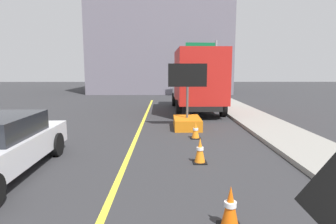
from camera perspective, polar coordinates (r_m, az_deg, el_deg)
lane_center_stripe at (r=5.64m, az=-11.84°, el=-17.31°), size 0.14×36.00×0.01m
arrow_board_trailer at (r=11.98m, az=3.86°, el=-0.99°), size 1.60×1.81×2.70m
box_truck at (r=16.72m, az=5.81°, el=6.52°), size 2.74×6.99×3.53m
highway_guide_sign at (r=25.63m, az=7.85°, el=10.56°), size 2.79×0.30×5.00m
far_building_block at (r=32.42m, az=-1.58°, el=13.48°), size 14.55×8.92×10.57m
traffic_cone_near_sign at (r=4.71m, az=12.39°, el=-18.21°), size 0.36×0.36×0.69m
traffic_cone_mid_lane at (r=7.59m, az=6.44°, el=-7.70°), size 0.36×0.36×0.68m
traffic_cone_far_lane at (r=10.23m, az=5.55°, el=-3.72°), size 0.36×0.36×0.59m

